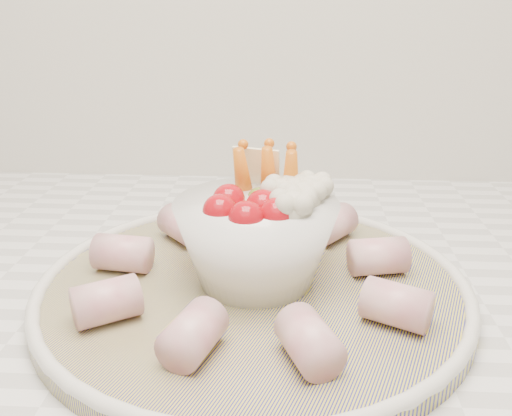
{
  "coord_description": "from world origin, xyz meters",
  "views": [
    {
      "loc": [
        0.16,
        0.94,
        1.18
      ],
      "look_at": [
        0.14,
        1.4,
        1.01
      ],
      "focal_mm": 40.0,
      "sensor_mm": 36.0,
      "label": 1
    }
  ],
  "objects": [
    {
      "name": "serving_platter",
      "position": [
        0.13,
        1.4,
        0.93
      ],
      "size": [
        0.49,
        0.49,
        0.02
      ],
      "color": "navy",
      "rests_on": "kitchen_counter"
    },
    {
      "name": "veggie_bowl",
      "position": [
        0.14,
        1.4,
        0.98
      ],
      "size": [
        0.14,
        0.14,
        0.12
      ],
      "color": "white",
      "rests_on": "serving_platter"
    },
    {
      "name": "cured_meat_rolls",
      "position": [
        0.13,
        1.4,
        0.95
      ],
      "size": [
        0.3,
        0.3,
        0.03
      ],
      "color": "#BA5566",
      "rests_on": "serving_platter"
    }
  ]
}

